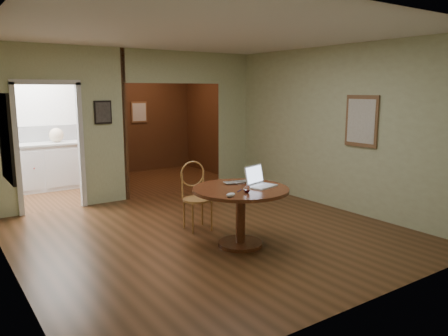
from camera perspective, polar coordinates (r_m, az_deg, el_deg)
floor at (r=6.15m, az=-1.70°, el=-8.60°), size 5.00×5.00×0.00m
room_shell at (r=8.47m, az=-15.98°, el=5.09°), size 5.20×7.50×5.00m
dining_table at (r=5.55m, az=2.19°, el=-4.61°), size 1.22×1.22×0.76m
chair at (r=6.26m, az=-3.74°, el=-3.11°), size 0.45×0.45×0.98m
open_laptop at (r=5.61m, az=4.50°, el=-1.69°), size 0.42×0.41×0.26m
closed_laptop at (r=5.72m, az=1.86°, el=-2.00°), size 0.36×0.26×0.03m
mouse at (r=5.04m, az=0.89°, el=-3.53°), size 0.12×0.07×0.05m
wine_glass at (r=5.24m, az=2.98°, el=-2.74°), size 0.09×0.09×0.09m
pen at (r=5.34m, az=2.05°, el=-2.97°), size 0.12×0.08×0.01m
kitchen_cabinet at (r=9.40m, az=-22.99°, el=0.13°), size 2.06×0.60×0.94m
grocery_bag at (r=9.40m, az=-21.05°, el=4.02°), size 0.32×0.29×0.29m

